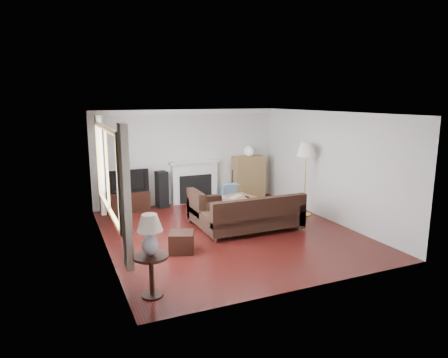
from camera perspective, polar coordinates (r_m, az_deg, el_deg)
name	(u,v)px	position (r m, az deg, el deg)	size (l,w,h in m)	color
room	(230,175)	(8.18, 0.83, 0.65)	(5.10, 5.60, 2.54)	#481310
window	(107,170)	(7.28, -16.36, 1.24)	(0.12, 2.74, 1.54)	brown
curtain_near	(126,197)	(5.84, -13.89, -2.58)	(0.10, 0.35, 2.10)	beige
curtain_far	(100,165)	(8.80, -17.24, 1.89)	(0.10, 0.35, 2.10)	beige
fireplace	(195,182)	(10.77, -4.21, -0.41)	(1.40, 0.26, 1.15)	white
tv_stand	(129,201)	(10.27, -13.47, -3.14)	(1.01, 0.45, 0.50)	black
television	(128,180)	(10.15, -13.61, -0.19)	(0.99, 0.13, 0.57)	black
speaker_left	(162,189)	(10.45, -8.88, -1.47)	(0.26, 0.32, 0.95)	black
speaker_right	(238,184)	(11.19, 2.08, -0.76)	(0.23, 0.28, 0.83)	black
bookshelf	(248,177)	(11.25, 3.52, 0.25)	(0.88, 0.42, 1.21)	olive
globe_lamp	(249,151)	(11.13, 3.57, 4.00)	(0.28, 0.28, 0.28)	white
sectional_sofa	(253,214)	(8.49, 4.15, -5.07)	(2.32, 1.69, 0.75)	black
coffee_table	(231,206)	(9.70, 1.06, -3.88)	(1.11, 0.61, 0.44)	#9F6F4C
footstool	(181,242)	(7.47, -6.09, -8.95)	(0.44, 0.44, 0.37)	black
floor_lamp	(305,179)	(9.71, 11.53, -0.04)	(0.46, 0.46, 1.78)	gold
side_table	(152,276)	(5.91, -10.31, -13.45)	(0.50, 0.50, 0.62)	black
table_lamp	(150,235)	(5.68, -10.53, -7.91)	(0.36, 0.36, 0.59)	silver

